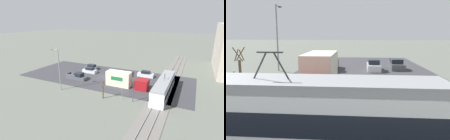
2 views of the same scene
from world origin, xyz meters
TOP-DOWN VIEW (x-y plane):
  - ground_plane at (0.00, 0.00)m, footprint 320.00×320.00m
  - road_surface at (0.00, 0.00)m, footprint 18.47×45.07m
  - rail_bed at (0.00, 16.37)m, footprint 74.12×4.40m
  - light_rail_tram at (4.51, 16.37)m, footprint 14.40×2.67m
  - box_truck at (4.15, 7.35)m, footprint 2.53×9.91m
  - pickup_truck at (4.74, -5.75)m, footprint 2.03×5.83m
  - sedan_car_0 at (-1.43, -5.79)m, footprint 1.75×4.23m
  - sedan_car_1 at (-4.82, -7.25)m, footprint 1.87×4.37m
  - sedan_car_2 at (-4.99, 9.93)m, footprint 1.73×4.39m
  - traffic_light_pole at (10.52, 11.65)m, footprint 0.28×0.47m
  - street_tree at (11.76, 5.87)m, footprint 0.96×0.80m
  - street_lamp_near_crossing at (12.00, -4.93)m, footprint 0.36×1.95m
  - no_parking_sign at (10.31, 9.39)m, footprint 0.32×0.08m

SIDE VIEW (x-z plane):
  - ground_plane at x=0.00m, z-range 0.00..0.00m
  - road_surface at x=0.00m, z-range 0.00..0.08m
  - rail_bed at x=0.00m, z-range -0.06..0.16m
  - sedan_car_1 at x=-4.82m, z-range -0.05..1.43m
  - sedan_car_0 at x=-1.43m, z-range -0.05..1.48m
  - sedan_car_2 at x=-4.99m, z-range -0.06..1.54m
  - pickup_truck at x=4.74m, z-range -0.14..1.63m
  - no_parking_sign at x=10.31m, z-range 0.25..2.61m
  - light_rail_tram at x=4.51m, z-range -0.53..3.85m
  - box_truck at x=4.15m, z-range -0.05..3.38m
  - street_tree at x=11.76m, z-range -0.18..3.81m
  - traffic_light_pole at x=10.52m, z-range 0.84..6.83m
  - street_lamp_near_crossing at x=12.00m, z-range 0.64..9.78m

